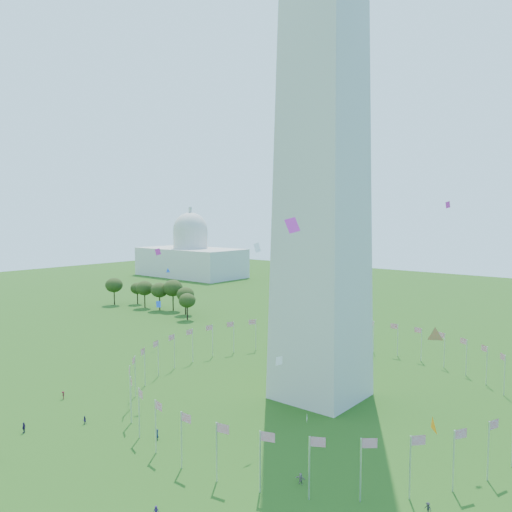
% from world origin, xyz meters
% --- Properties ---
extents(ground, '(600.00, 600.00, 0.00)m').
position_xyz_m(ground, '(0.00, 0.00, 0.00)').
color(ground, '#1B4410').
rests_on(ground, ground).
extents(flag_ring, '(80.24, 80.24, 9.00)m').
position_xyz_m(flag_ring, '(-0.00, 50.00, 4.50)').
color(flag_ring, silver).
rests_on(flag_ring, ground).
extents(capitol_building, '(70.00, 35.00, 46.00)m').
position_xyz_m(capitol_building, '(-180.00, 180.00, 23.00)').
color(capitol_building, beige).
rests_on(capitol_building, ground).
extents(crowd, '(97.51, 68.32, 1.95)m').
position_xyz_m(crowd, '(5.58, -0.07, 0.86)').
color(crowd, '#1E2347').
rests_on(crowd, ground).
extents(kites_aloft, '(115.40, 60.34, 37.42)m').
position_xyz_m(kites_aloft, '(8.37, 27.95, 20.87)').
color(kites_aloft, orange).
rests_on(kites_aloft, ground).
extents(tree_line_west, '(55.31, 15.98, 12.58)m').
position_xyz_m(tree_line_west, '(-105.84, 91.09, 5.62)').
color(tree_line_west, '#314617').
rests_on(tree_line_west, ground).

